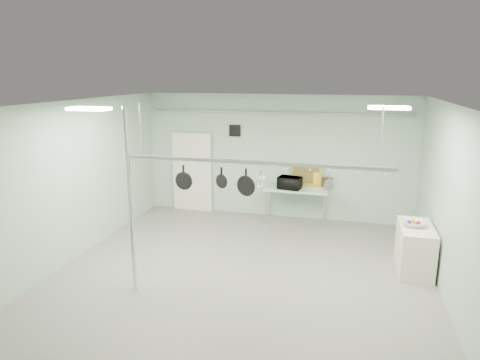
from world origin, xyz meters
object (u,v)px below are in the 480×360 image
(coffee_canister, at_px, (294,185))
(skillet_mid, at_px, (221,177))
(side_cabinet, at_px, (415,248))
(pot_rack, at_px, (252,161))
(fruit_bowl, at_px, (414,223))
(chrome_pole, at_px, (130,202))
(skillet_right, at_px, (246,182))
(prep_table, at_px, (296,191))
(skillet_left, at_px, (184,177))
(microwave, at_px, (290,183))

(coffee_canister, xyz_separation_m, skillet_mid, (-0.93, -3.12, 0.89))
(side_cabinet, relative_size, skillet_mid, 3.29)
(pot_rack, height_order, fruit_bowl, pot_rack)
(chrome_pole, height_order, skillet_right, chrome_pole)
(prep_table, xyz_separation_m, skillet_right, (-0.51, -3.30, 1.00))
(chrome_pole, relative_size, pot_rack, 0.67)
(coffee_canister, bearing_deg, skillet_right, -98.81)
(skillet_left, bearing_deg, side_cabinet, 18.95)
(prep_table, xyz_separation_m, skillet_mid, (-0.96, -3.30, 1.07))
(microwave, height_order, fruit_bowl, microwave)
(pot_rack, bearing_deg, microwave, 85.59)
(prep_table, relative_size, side_cabinet, 1.33)
(prep_table, height_order, fruit_bowl, fruit_bowl)
(pot_rack, xyz_separation_m, skillet_left, (-1.29, 0.00, -0.37))
(chrome_pole, height_order, pot_rack, chrome_pole)
(chrome_pole, bearing_deg, skillet_mid, 33.97)
(side_cabinet, distance_m, fruit_bowl, 0.51)
(chrome_pole, xyz_separation_m, coffee_canister, (2.27, 4.02, -0.59))
(fruit_bowl, bearing_deg, prep_table, 138.45)
(skillet_left, height_order, skillet_mid, same)
(coffee_canister, bearing_deg, side_cabinet, -37.99)
(skillet_mid, bearing_deg, skillet_right, 25.40)
(fruit_bowl, bearing_deg, pot_rack, -159.13)
(pot_rack, bearing_deg, skillet_left, 180.00)
(fruit_bowl, distance_m, skillet_right, 3.31)
(chrome_pole, height_order, fruit_bowl, chrome_pole)
(coffee_canister, xyz_separation_m, fruit_bowl, (2.51, -2.02, -0.06))
(skillet_right, bearing_deg, skillet_mid, -161.12)
(side_cabinet, distance_m, coffee_canister, 3.32)
(chrome_pole, relative_size, prep_table, 2.00)
(skillet_mid, bearing_deg, coffee_canister, 98.74)
(pot_rack, bearing_deg, skillet_mid, 180.00)
(prep_table, distance_m, coffee_canister, 0.26)
(chrome_pole, relative_size, skillet_mid, 8.78)
(coffee_canister, bearing_deg, pot_rack, -96.74)
(coffee_canister, relative_size, fruit_bowl, 0.52)
(chrome_pole, distance_m, fruit_bowl, 5.22)
(prep_table, height_order, skillet_right, skillet_right)
(skillet_left, bearing_deg, prep_table, 67.30)
(skillet_mid, bearing_deg, pot_rack, 25.40)
(prep_table, height_order, side_cabinet, prep_table)
(prep_table, relative_size, pot_rack, 0.33)
(prep_table, distance_m, skillet_mid, 3.60)
(pot_rack, xyz_separation_m, fruit_bowl, (2.88, 1.10, -1.28))
(prep_table, height_order, microwave, microwave)
(fruit_bowl, xyz_separation_m, skillet_right, (-3.00, -1.10, 0.88))
(fruit_bowl, bearing_deg, skillet_mid, -162.31)
(prep_table, relative_size, fruit_bowl, 3.80)
(side_cabinet, xyz_separation_m, coffee_canister, (-2.58, 2.02, 0.56))
(fruit_bowl, bearing_deg, microwave, 141.76)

